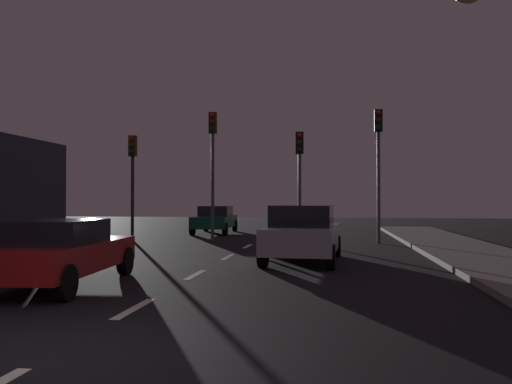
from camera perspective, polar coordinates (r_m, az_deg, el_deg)
ground_plane at (r=12.89m, az=-5.96°, el=-8.66°), size 80.00×80.00×0.00m
lane_stripe_second at (r=8.75m, az=-13.22°, el=-12.33°), size 0.16×1.60×0.01m
lane_stripe_third at (r=12.31m, az=-6.65°, el=-9.00°), size 0.16×1.60×0.01m
lane_stripe_fourth at (r=15.99m, az=-3.12°, el=-7.14°), size 0.16×1.60×0.01m
lane_stripe_fifth at (r=19.71m, az=-0.94°, el=-5.96°), size 0.16×1.60×0.01m
lane_stripe_sixth at (r=23.45m, az=0.55°, el=-5.15°), size 0.16×1.60×0.01m
traffic_signal_far_left at (r=23.09m, az=-13.40°, el=2.74°), size 0.32×0.38×4.54m
traffic_signal_center_left at (r=22.08m, az=-4.78°, el=4.43°), size 0.32×0.38×5.46m
traffic_signal_center_right at (r=21.50m, az=4.81°, el=3.03°), size 0.32×0.38×4.56m
traffic_signal_far_right at (r=21.59m, az=13.29°, el=4.48°), size 0.32×0.38×5.41m
car_stopped_ahead at (r=14.77m, az=5.18°, el=-4.55°), size 2.17×4.30×1.60m
car_adjacent_lane at (r=11.35m, az=-20.80°, el=-6.09°), size 2.16×4.45×1.34m
car_oncoming_far at (r=27.53m, az=-4.51°, el=-2.99°), size 2.03×4.62×1.43m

